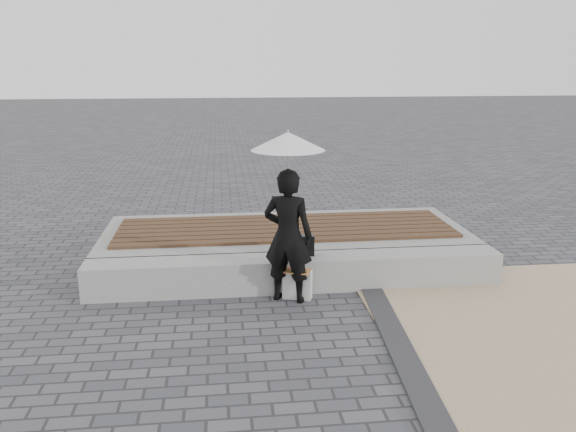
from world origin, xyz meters
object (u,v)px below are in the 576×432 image
object	(u,v)px
canvas_tote	(297,284)
handbag	(299,245)
woman	(288,236)
parasol	(288,141)
seating_ledge	(296,272)

from	to	relation	value
canvas_tote	handbag	bearing A→B (deg)	96.82
woman	handbag	xyz separation A→B (m)	(0.19, 0.41, -0.24)
handbag	canvas_tote	bearing A→B (deg)	-97.46
handbag	parasol	bearing A→B (deg)	-110.87
parasol	woman	bearing A→B (deg)	-90.00
seating_ledge	parasol	bearing A→B (deg)	-112.01
parasol	handbag	xyz separation A→B (m)	(0.19, 0.41, -1.31)
seating_ledge	parasol	size ratio (longest dim) A/B	4.85
seating_ledge	parasol	world-z (taller)	parasol
canvas_tote	woman	bearing A→B (deg)	-143.97
handbag	woman	bearing A→B (deg)	-110.87
woman	parasol	bearing A→B (deg)	-68.33
woman	parasol	world-z (taller)	parasol
parasol	canvas_tote	size ratio (longest dim) A/B	2.97
woman	seating_ledge	bearing A→B (deg)	-90.34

